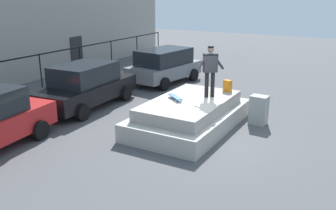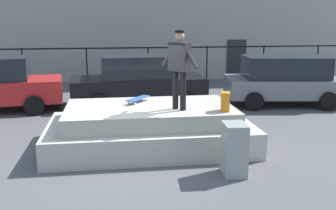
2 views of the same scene
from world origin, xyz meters
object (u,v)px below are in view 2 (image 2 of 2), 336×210
at_px(car_grey_hatchback_far, 284,79).
at_px(car_black_sedan_mid, 138,80).
at_px(skateboard, 138,99).
at_px(backpack, 225,102).
at_px(utility_box, 234,149).
at_px(skateboarder, 179,64).

bearing_deg(car_grey_hatchback_far, car_black_sedan_mid, 172.14).
distance_m(skateboard, backpack, 2.25).
relative_size(car_black_sedan_mid, utility_box, 4.53).
relative_size(skateboarder, skateboard, 2.31).
xyz_separation_m(skateboard, backpack, (1.91, -1.19, 0.12)).
xyz_separation_m(skateboarder, car_grey_hatchback_far, (4.63, 4.55, -1.15)).
distance_m(backpack, car_black_sedan_mid, 5.80).
relative_size(skateboarder, car_black_sedan_mid, 0.38).
distance_m(skateboarder, utility_box, 2.37).
xyz_separation_m(skateboard, car_grey_hatchback_far, (5.53, 3.65, -0.19)).
distance_m(skateboarder, backpack, 1.36).
height_order(skateboard, utility_box, skateboard).
bearing_deg(skateboarder, car_grey_hatchback_far, 44.49).
bearing_deg(backpack, car_grey_hatchback_far, -20.04).
bearing_deg(skateboarder, car_black_sedan_mid, 96.34).
relative_size(car_black_sedan_mid, car_grey_hatchback_far, 1.11).
relative_size(backpack, car_grey_hatchback_far, 0.10).
bearing_deg(car_black_sedan_mid, skateboarder, -83.66).
xyz_separation_m(skateboarder, backpack, (1.02, -0.29, -0.85)).
xyz_separation_m(skateboarder, skateboard, (-0.89, 0.89, -0.96)).
bearing_deg(skateboard, backpack, -31.81).
xyz_separation_m(car_grey_hatchback_far, utility_box, (-3.78, -6.13, -0.40)).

